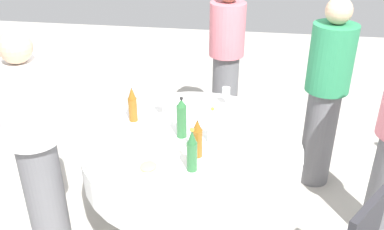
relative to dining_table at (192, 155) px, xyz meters
The scene contains 18 objects.
ground_plane 0.59m from the dining_table, ahead, with size 10.00×10.00×0.00m, color #B7B2A8.
dining_table is the anchor object (origin of this frame).
bottle_green_inner 0.48m from the dining_table, ahead, with size 0.07×0.07×0.29m.
bottle_amber_far 0.57m from the dining_table, 110.66° to the right, with size 0.07×0.07×0.28m.
bottle_green_west 0.30m from the dining_table, 89.00° to the right, with size 0.07×0.07×0.30m.
bottle_clear_rear 0.31m from the dining_table, 73.14° to the left, with size 0.07×0.07×0.26m.
bottle_amber_left 0.36m from the dining_table, 16.76° to the left, with size 0.07×0.07×0.28m.
wine_glass_rear 0.49m from the dining_table, 139.02° to the right, with size 0.07×0.07×0.16m.
wine_glass_left 0.64m from the dining_table, 161.08° to the left, with size 0.06×0.06×0.14m.
plate_south 0.53m from the dining_table, 106.03° to the left, with size 0.25×0.25×0.02m.
plate_right 0.50m from the dining_table, 25.85° to the right, with size 0.26×0.26×0.04m.
spoon_far 0.40m from the dining_table, behind, with size 0.18×0.02×0.01m, color silver.
knife_west 0.63m from the dining_table, 19.57° to the left, with size 0.18×0.02×0.01m, color silver.
spoon_rear 0.21m from the dining_table, behind, with size 0.18×0.02×0.01m, color silver.
folded_napkin 0.60m from the dining_table, behind, with size 0.17×0.17×0.02m, color white.
person_inner 1.05m from the dining_table, 66.63° to the right, with size 0.34×0.34×1.58m.
person_west 1.21m from the dining_table, 124.80° to the left, with size 0.34×0.34×1.59m.
person_rear 1.44m from the dining_table, behind, with size 0.34×0.34×1.54m.
Camera 1 is at (2.53, 0.38, 2.28)m, focal length 40.02 mm.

